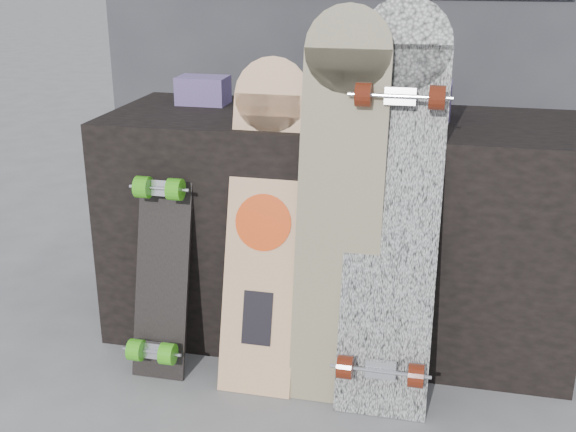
% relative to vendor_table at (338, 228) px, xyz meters
% --- Properties ---
extents(ground, '(60.00, 60.00, 0.00)m').
position_rel_vendor_table_xyz_m(ground, '(0.00, -0.50, -0.40)').
color(ground, slate).
rests_on(ground, ground).
extents(vendor_table, '(1.60, 0.60, 0.80)m').
position_rel_vendor_table_xyz_m(vendor_table, '(0.00, 0.00, 0.00)').
color(vendor_table, black).
rests_on(vendor_table, ground).
extents(booth, '(2.40, 0.22, 2.20)m').
position_rel_vendor_table_xyz_m(booth, '(0.00, 0.85, 0.70)').
color(booth, '#37363C').
rests_on(booth, ground).
extents(merch_box_purple, '(0.18, 0.12, 0.10)m').
position_rel_vendor_table_xyz_m(merch_box_purple, '(-0.53, 0.11, 0.45)').
color(merch_box_purple, '#603974').
rests_on(merch_box_purple, vendor_table).
extents(merch_box_small, '(0.14, 0.14, 0.12)m').
position_rel_vendor_table_xyz_m(merch_box_small, '(0.29, 0.06, 0.46)').
color(merch_box_small, '#603974').
rests_on(merch_box_small, vendor_table).
extents(merch_box_flat, '(0.22, 0.10, 0.06)m').
position_rel_vendor_table_xyz_m(merch_box_flat, '(0.17, 0.05, 0.43)').
color(merch_box_flat, '#D1B78C').
rests_on(merch_box_flat, vendor_table).
extents(longboard_geisha, '(0.24, 0.32, 1.02)m').
position_rel_vendor_table_xyz_m(longboard_geisha, '(-0.18, -0.33, 0.14)').
color(longboard_geisha, beige).
rests_on(longboard_geisha, ground).
extents(longboard_celtic, '(0.26, 0.25, 1.19)m').
position_rel_vendor_table_xyz_m(longboard_celtic, '(0.06, -0.35, 0.23)').
color(longboard_celtic, beige).
rests_on(longboard_celtic, ground).
extents(longboard_cascadia, '(0.28, 0.40, 1.21)m').
position_rel_vendor_table_xyz_m(longboard_cascadia, '(0.22, -0.35, 0.23)').
color(longboard_cascadia, white).
rests_on(longboard_cascadia, ground).
extents(skateboard_dark, '(0.18, 0.29, 0.79)m').
position_rel_vendor_table_xyz_m(skateboard_dark, '(-0.52, -0.38, 0.00)').
color(skateboard_dark, black).
rests_on(skateboard_dark, ground).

